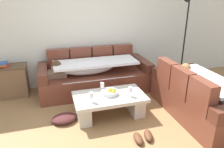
{
  "coord_description": "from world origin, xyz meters",
  "views": [
    {
      "loc": [
        -0.61,
        -2.52,
        2.01
      ],
      "look_at": [
        0.45,
        1.08,
        0.55
      ],
      "focal_mm": 33.94,
      "sensor_mm": 36.0,
      "label": 1
    }
  ],
  "objects_px": {
    "wine_glass_far_back": "(102,85)",
    "pair_of_shoes": "(143,137)",
    "wine_glass_near_left": "(91,95)",
    "open_magazine": "(129,91)",
    "book_stack_on_cabinet": "(3,65)",
    "crumpled_garment": "(64,118)",
    "couch_along_wall": "(94,76)",
    "side_cabinet": "(9,81)",
    "fruit_bowl": "(110,92)",
    "wine_glass_near_right": "(130,90)",
    "floor_lamp": "(184,35)",
    "coffee_table": "(109,103)",
    "couch_near_window": "(198,97)"
  },
  "relations": [
    {
      "from": "couch_along_wall",
      "to": "couch_near_window",
      "type": "bearing_deg",
      "value": -44.48
    },
    {
      "from": "crumpled_garment",
      "to": "book_stack_on_cabinet",
      "type": "bearing_deg",
      "value": 128.66
    },
    {
      "from": "open_magazine",
      "to": "wine_glass_near_left",
      "type": "bearing_deg",
      "value": -156.49
    },
    {
      "from": "couch_along_wall",
      "to": "couch_near_window",
      "type": "height_order",
      "value": "same"
    },
    {
      "from": "coffee_table",
      "to": "wine_glass_far_back",
      "type": "distance_m",
      "value": 0.32
    },
    {
      "from": "coffee_table",
      "to": "book_stack_on_cabinet",
      "type": "bearing_deg",
      "value": 144.26
    },
    {
      "from": "open_magazine",
      "to": "coffee_table",
      "type": "bearing_deg",
      "value": -165.6
    },
    {
      "from": "wine_glass_near_left",
      "to": "side_cabinet",
      "type": "bearing_deg",
      "value": 134.51
    },
    {
      "from": "pair_of_shoes",
      "to": "crumpled_garment",
      "type": "height_order",
      "value": "crumpled_garment"
    },
    {
      "from": "wine_glass_far_back",
      "to": "pair_of_shoes",
      "type": "xyz_separation_m",
      "value": [
        0.37,
        -0.96,
        -0.45
      ]
    },
    {
      "from": "book_stack_on_cabinet",
      "to": "floor_lamp",
      "type": "relative_size",
      "value": 0.12
    },
    {
      "from": "couch_along_wall",
      "to": "wine_glass_near_right",
      "type": "xyz_separation_m",
      "value": [
        0.37,
        -1.19,
        0.16
      ]
    },
    {
      "from": "pair_of_shoes",
      "to": "crumpled_garment",
      "type": "relative_size",
      "value": 0.84
    },
    {
      "from": "side_cabinet",
      "to": "coffee_table",
      "type": "bearing_deg",
      "value": -36.5
    },
    {
      "from": "book_stack_on_cabinet",
      "to": "crumpled_garment",
      "type": "distance_m",
      "value": 1.75
    },
    {
      "from": "coffee_table",
      "to": "wine_glass_far_back",
      "type": "relative_size",
      "value": 7.23
    },
    {
      "from": "open_magazine",
      "to": "floor_lamp",
      "type": "relative_size",
      "value": 0.14
    },
    {
      "from": "wine_glass_near_left",
      "to": "crumpled_garment",
      "type": "height_order",
      "value": "wine_glass_near_left"
    },
    {
      "from": "open_magazine",
      "to": "book_stack_on_cabinet",
      "type": "relative_size",
      "value": 1.15
    },
    {
      "from": "wine_glass_near_left",
      "to": "couch_along_wall",
      "type": "bearing_deg",
      "value": 76.7
    },
    {
      "from": "wine_glass_near_right",
      "to": "crumpled_garment",
      "type": "distance_m",
      "value": 1.19
    },
    {
      "from": "floor_lamp",
      "to": "crumpled_garment",
      "type": "relative_size",
      "value": 4.88
    },
    {
      "from": "book_stack_on_cabinet",
      "to": "fruit_bowl",
      "type": "bearing_deg",
      "value": -34.84
    },
    {
      "from": "coffee_table",
      "to": "wine_glass_far_back",
      "type": "height_order",
      "value": "wine_glass_far_back"
    },
    {
      "from": "fruit_bowl",
      "to": "wine_glass_near_left",
      "type": "distance_m",
      "value": 0.4
    },
    {
      "from": "wine_glass_far_back",
      "to": "crumpled_garment",
      "type": "relative_size",
      "value": 0.42
    },
    {
      "from": "couch_near_window",
      "to": "side_cabinet",
      "type": "distance_m",
      "value": 3.63
    },
    {
      "from": "fruit_bowl",
      "to": "wine_glass_far_back",
      "type": "relative_size",
      "value": 1.69
    },
    {
      "from": "coffee_table",
      "to": "crumpled_garment",
      "type": "distance_m",
      "value": 0.8
    },
    {
      "from": "couch_near_window",
      "to": "fruit_bowl",
      "type": "relative_size",
      "value": 6.41
    },
    {
      "from": "wine_glass_near_right",
      "to": "book_stack_on_cabinet",
      "type": "bearing_deg",
      "value": 146.16
    },
    {
      "from": "couch_near_window",
      "to": "wine_glass_far_back",
      "type": "height_order",
      "value": "couch_near_window"
    },
    {
      "from": "open_magazine",
      "to": "fruit_bowl",
      "type": "bearing_deg",
      "value": -169.61
    },
    {
      "from": "open_magazine",
      "to": "side_cabinet",
      "type": "relative_size",
      "value": 0.39
    },
    {
      "from": "couch_along_wall",
      "to": "open_magazine",
      "type": "distance_m",
      "value": 1.12
    },
    {
      "from": "couch_along_wall",
      "to": "open_magazine",
      "type": "relative_size",
      "value": 8.2
    },
    {
      "from": "couch_near_window",
      "to": "fruit_bowl",
      "type": "distance_m",
      "value": 1.5
    },
    {
      "from": "coffee_table",
      "to": "side_cabinet",
      "type": "relative_size",
      "value": 1.67
    },
    {
      "from": "couch_along_wall",
      "to": "side_cabinet",
      "type": "xyz_separation_m",
      "value": [
        -1.7,
        0.23,
        -0.01
      ]
    },
    {
      "from": "pair_of_shoes",
      "to": "wine_glass_near_right",
      "type": "bearing_deg",
      "value": 87.05
    },
    {
      "from": "open_magazine",
      "to": "crumpled_garment",
      "type": "height_order",
      "value": "open_magazine"
    },
    {
      "from": "coffee_table",
      "to": "open_magazine",
      "type": "bearing_deg",
      "value": 4.98
    },
    {
      "from": "wine_glass_near_left",
      "to": "floor_lamp",
      "type": "xyz_separation_m",
      "value": [
        2.31,
        1.07,
        0.62
      ]
    },
    {
      "from": "wine_glass_near_left",
      "to": "open_magazine",
      "type": "distance_m",
      "value": 0.74
    },
    {
      "from": "couch_along_wall",
      "to": "wine_glass_near_right",
      "type": "relative_size",
      "value": 13.83
    },
    {
      "from": "fruit_bowl",
      "to": "wine_glass_near_right",
      "type": "bearing_deg",
      "value": -27.24
    },
    {
      "from": "wine_glass_far_back",
      "to": "fruit_bowl",
      "type": "bearing_deg",
      "value": -56.02
    },
    {
      "from": "wine_glass_near_right",
      "to": "fruit_bowl",
      "type": "bearing_deg",
      "value": 152.76
    },
    {
      "from": "open_magazine",
      "to": "book_stack_on_cabinet",
      "type": "bearing_deg",
      "value": 159.24
    },
    {
      "from": "wine_glass_near_right",
      "to": "wine_glass_far_back",
      "type": "relative_size",
      "value": 1.0
    }
  ]
}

